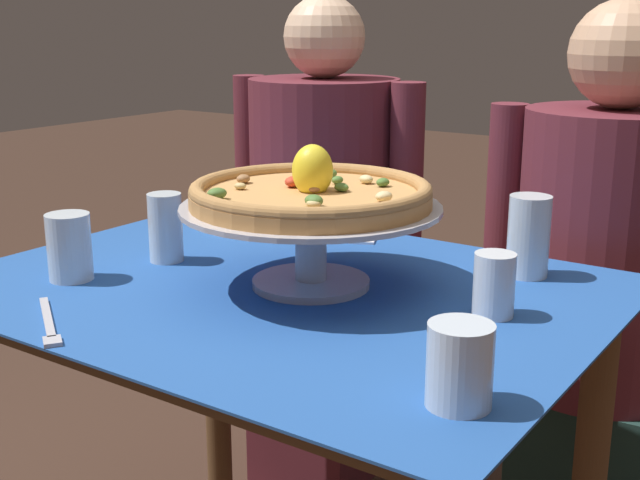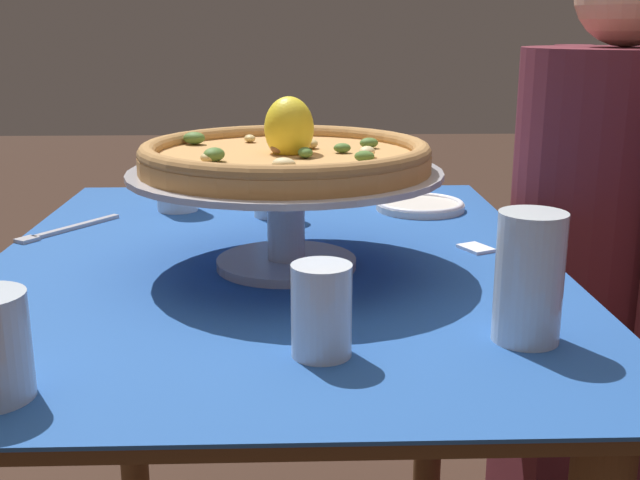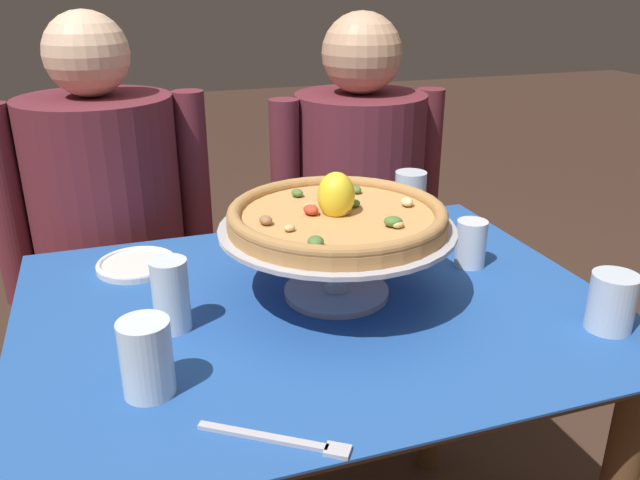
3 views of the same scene
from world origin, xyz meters
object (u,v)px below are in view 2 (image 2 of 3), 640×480
(water_glass_back_right, at_px, (528,286))
(dinner_fork, at_px, (64,230))
(diner_left, at_px, (603,275))
(pizza_stand, at_px, (286,198))
(sugar_packet, at_px, (476,248))
(water_glass_side_left, at_px, (271,186))
(side_plate, at_px, (420,205))
(water_glass_side_right, at_px, (322,316))
(water_glass_front_left, at_px, (177,183))
(pizza, at_px, (285,154))

(water_glass_back_right, bearing_deg, dinner_fork, -127.61)
(diner_left, bearing_deg, dinner_fork, -79.29)
(pizza_stand, relative_size, sugar_packet, 8.45)
(water_glass_side_left, bearing_deg, side_plate, 98.77)
(pizza_stand, distance_m, side_plate, 0.43)
(water_glass_back_right, bearing_deg, water_glass_side_left, -153.56)
(pizza_stand, height_order, water_glass_side_right, pizza_stand)
(pizza_stand, bearing_deg, side_plate, 144.91)
(pizza_stand, xyz_separation_m, dinner_fork, (-0.21, -0.36, -0.09))
(water_glass_side_right, xyz_separation_m, diner_left, (-0.69, 0.57, -0.19))
(water_glass_side_left, bearing_deg, water_glass_front_left, -107.34)
(diner_left, bearing_deg, pizza_stand, -57.42)
(pizza, xyz_separation_m, diner_left, (-0.39, 0.61, -0.30))
(sugar_packet, bearing_deg, pizza, -74.95)
(water_glass_side_right, relative_size, diner_left, 0.08)
(side_plate, bearing_deg, dinner_fork, -77.26)
(water_glass_side_left, relative_size, water_glass_back_right, 0.89)
(dinner_fork, distance_m, sugar_packet, 0.66)
(water_glass_front_left, height_order, water_glass_side_right, water_glass_front_left)
(water_glass_front_left, height_order, side_plate, water_glass_front_left)
(water_glass_side_right, bearing_deg, water_glass_side_left, -173.70)
(pizza_stand, xyz_separation_m, diner_left, (-0.39, 0.61, -0.24))
(water_glass_side_left, relative_size, side_plate, 0.78)
(pizza_stand, height_order, water_glass_back_right, water_glass_back_right)
(pizza_stand, height_order, side_plate, pizza_stand)
(water_glass_side_left, bearing_deg, pizza_stand, 5.43)
(water_glass_side_right, xyz_separation_m, water_glass_side_left, (-0.60, -0.07, 0.01))
(pizza_stand, relative_size, water_glass_back_right, 3.03)
(pizza, bearing_deg, water_glass_side_left, -174.53)
(pizza, distance_m, water_glass_back_right, 0.38)
(pizza_stand, relative_size, side_plate, 2.65)
(side_plate, bearing_deg, diner_left, 97.32)
(pizza_stand, xyz_separation_m, water_glass_side_right, (0.30, 0.04, -0.06))
(water_glass_side_left, bearing_deg, water_glass_side_right, 6.30)
(water_glass_side_right, bearing_deg, side_plate, 162.58)
(water_glass_side_left, height_order, diner_left, diner_left)
(water_glass_side_right, height_order, diner_left, diner_left)
(water_glass_side_right, xyz_separation_m, sugar_packet, (-0.38, 0.24, -0.04))
(pizza, distance_m, diner_left, 0.78)
(diner_left, bearing_deg, water_glass_front_left, -87.50)
(sugar_packet, bearing_deg, water_glass_front_left, -119.99)
(pizza, relative_size, side_plate, 2.43)
(pizza_stand, height_order, dinner_fork, pizza_stand)
(side_plate, bearing_deg, water_glass_side_left, -81.23)
(water_glass_side_right, distance_m, water_glass_back_right, 0.22)
(pizza_stand, bearing_deg, dinner_fork, -119.51)
(side_plate, bearing_deg, pizza_stand, -35.09)
(water_glass_side_right, bearing_deg, dinner_fork, -141.73)
(pizza_stand, distance_m, water_glass_side_left, 0.30)
(water_glass_front_left, height_order, water_glass_side_left, water_glass_side_left)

